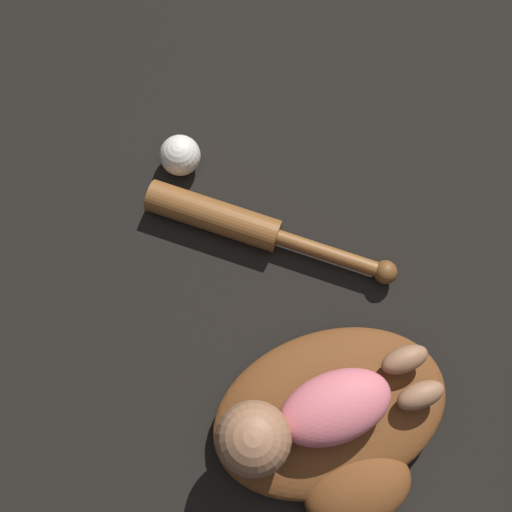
{
  "coord_description": "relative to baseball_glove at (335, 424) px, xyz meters",
  "views": [
    {
      "loc": [
        0.18,
        0.06,
        1.18
      ],
      "look_at": [
        0.13,
        -0.28,
        0.07
      ],
      "focal_mm": 50.0,
      "sensor_mm": 36.0,
      "label": 1
    }
  ],
  "objects": [
    {
      "name": "baseball_bat",
      "position": [
        0.1,
        -0.35,
        -0.01
      ],
      "size": [
        0.41,
        0.24,
        0.06
      ],
      "color": "brown",
      "rests_on": "ground"
    },
    {
      "name": "baby_figure",
      "position": [
        0.05,
        -0.01,
        0.08
      ],
      "size": [
        0.35,
        0.17,
        0.11
      ],
      "color": "#D16670",
      "rests_on": "baseball_glove"
    },
    {
      "name": "baseball_glove",
      "position": [
        0.0,
        0.0,
        0.0
      ],
      "size": [
        0.42,
        0.35,
        0.07
      ],
      "color": "brown",
      "rests_on": "ground"
    },
    {
      "name": "ground_plane",
      "position": [
        -0.05,
        -0.01,
        -0.04
      ],
      "size": [
        6.0,
        6.0,
        0.0
      ],
      "primitive_type": "plane",
      "color": "black"
    },
    {
      "name": "baseball",
      "position": [
        0.19,
        -0.49,
        -0.0
      ],
      "size": [
        0.07,
        0.07,
        0.07
      ],
      "color": "silver",
      "rests_on": "ground"
    }
  ]
}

